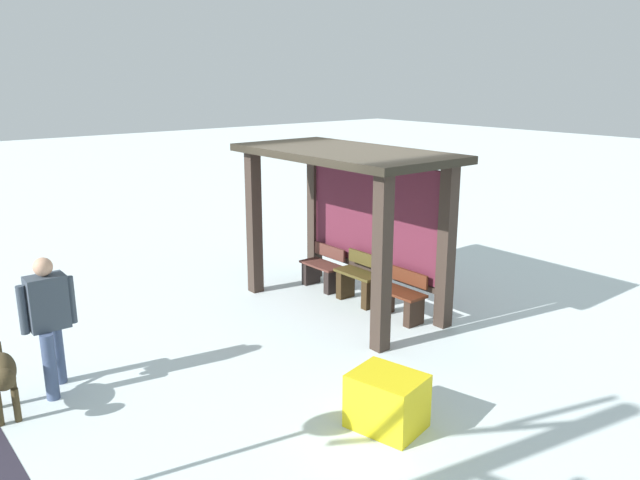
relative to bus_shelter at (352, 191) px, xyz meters
name	(u,v)px	position (x,y,z in m)	size (l,w,h in m)	color
ground_plane	(342,307)	(0.00, -0.17, -1.78)	(60.00, 60.00, 0.00)	white
bus_shelter	(352,191)	(0.00, 0.00, 0.00)	(3.39, 1.73, 2.41)	#362A23
bench_left_inside	(323,271)	(-0.88, 0.17, -1.49)	(0.78, 0.37, 0.70)	#552F27
bench_center_inside	(359,282)	(0.00, 0.17, -1.44)	(0.78, 0.35, 0.77)	#463D1A
bench_right_inside	(400,299)	(0.88, 0.17, -1.48)	(0.78, 0.36, 0.71)	#542615
person_walking	(49,315)	(-0.08, -4.37, -0.88)	(0.48, 0.60, 1.56)	#3C4754
dog	(3,374)	(0.19, -4.94, -1.29)	(0.94, 0.37, 0.68)	#483C24
grit_bin	(387,401)	(2.80, -2.02, -1.50)	(0.70, 0.56, 0.57)	yellow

